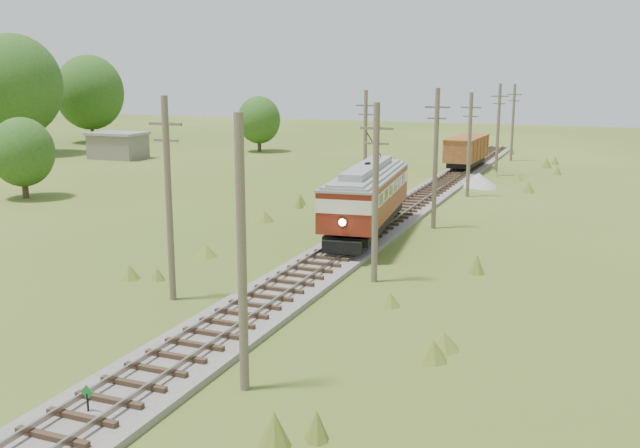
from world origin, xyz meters
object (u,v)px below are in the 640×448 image
at_px(switch_marker, 87,399).
at_px(streetcar, 367,193).
at_px(gondola, 467,150).
at_px(gravel_pile, 480,180).

bearing_deg(switch_marker, streetcar, 89.55).
height_order(streetcar, gondola, streetcar).
bearing_deg(streetcar, gravel_pile, 75.53).
bearing_deg(gondola, switch_marker, -88.29).
height_order(switch_marker, streetcar, streetcar).
xyz_separation_m(switch_marker, gravel_pile, (3.29, 47.92, -0.06)).
relative_size(streetcar, gondola, 1.47).
distance_m(streetcar, gravel_pile, 22.86).
bearing_deg(gravel_pile, gondola, 106.97).
xyz_separation_m(switch_marker, gondola, (0.20, 58.04, 1.53)).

